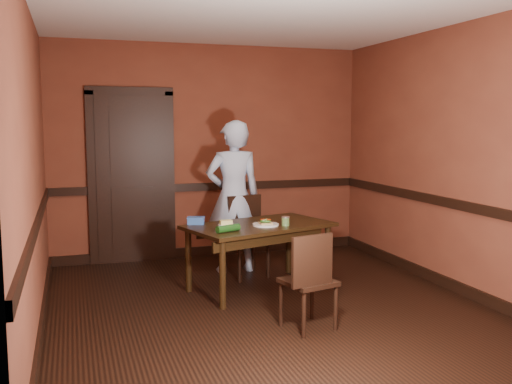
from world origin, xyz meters
TOP-DOWN VIEW (x-y plane):
  - floor at (0.00, 0.00)m, footprint 4.00×4.50m
  - ceiling at (0.00, 0.00)m, footprint 4.00×4.50m
  - wall_back at (0.00, 2.25)m, footprint 4.00×0.02m
  - wall_front at (0.00, -2.25)m, footprint 4.00×0.02m
  - wall_left at (-2.00, 0.00)m, footprint 0.02×4.50m
  - wall_right at (2.00, 0.00)m, footprint 0.02×4.50m
  - dado_back at (0.00, 2.23)m, footprint 4.00×0.03m
  - dado_left at (-1.99, 0.00)m, footprint 0.03×4.50m
  - dado_right at (1.99, 0.00)m, footprint 0.03×4.50m
  - baseboard_back at (0.00, 2.23)m, footprint 4.00×0.03m
  - baseboard_left at (-1.99, 0.00)m, footprint 0.03×4.50m
  - baseboard_right at (1.99, 0.00)m, footprint 0.03×4.50m
  - door at (-1.00, 2.22)m, footprint 1.05×0.07m
  - dining_table at (0.12, 0.60)m, footprint 1.64×1.21m
  - chair_far at (0.13, 1.11)m, footprint 0.49×0.49m
  - chair_near at (0.15, -0.61)m, footprint 0.47×0.47m
  - person at (0.06, 1.38)m, footprint 0.66×0.45m
  - sandwich_plate at (0.15, 0.50)m, footprint 0.27×0.27m
  - sauce_jar at (0.34, 0.42)m, footprint 0.08×0.08m
  - cheese_saucer at (-0.23, 0.64)m, footprint 0.16×0.16m
  - food_tub at (-0.50, 0.80)m, footprint 0.21×0.17m
  - wrapped_veg at (-0.30, 0.29)m, footprint 0.26×0.15m

SIDE VIEW (x-z plane):
  - floor at x=0.00m, z-range -0.01..0.01m
  - baseboard_back at x=0.00m, z-range 0.00..0.12m
  - baseboard_left at x=-1.99m, z-range 0.00..0.12m
  - baseboard_right at x=1.99m, z-range 0.00..0.12m
  - dining_table at x=0.12m, z-range 0.00..0.68m
  - chair_near at x=0.15m, z-range 0.00..0.83m
  - chair_far at x=0.13m, z-range 0.00..0.90m
  - sandwich_plate at x=0.15m, z-range 0.67..0.74m
  - cheese_saucer at x=-0.23m, z-range 0.68..0.73m
  - wrapped_veg at x=-0.30m, z-range 0.68..0.75m
  - food_tub at x=-0.50m, z-range 0.68..0.76m
  - sauce_jar at x=0.34m, z-range 0.68..0.78m
  - person at x=0.06m, z-range 0.00..1.75m
  - dado_back at x=0.00m, z-range 0.85..0.95m
  - dado_left at x=-1.99m, z-range 0.85..0.95m
  - dado_right at x=1.99m, z-range 0.85..0.95m
  - door at x=-1.00m, z-range -0.01..2.19m
  - wall_back at x=0.00m, z-range 0.00..2.70m
  - wall_front at x=0.00m, z-range 0.00..2.70m
  - wall_left at x=-2.00m, z-range 0.00..2.70m
  - wall_right at x=2.00m, z-range 0.00..2.70m
  - ceiling at x=0.00m, z-range 2.70..2.71m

